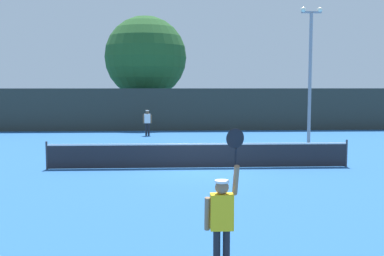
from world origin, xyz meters
name	(u,v)px	position (x,y,z in m)	size (l,w,h in m)	color
ground_plane	(199,168)	(0.00, 0.00, 0.00)	(120.00, 120.00, 0.00)	#235693
tennis_net	(199,155)	(0.00, 0.00, 0.51)	(11.66, 0.08, 1.07)	#232328
perimeter_fence	(185,110)	(0.00, 15.16, 1.49)	(34.38, 0.12, 2.98)	#2D332D
player_serving	(222,213)	(-0.29, -10.37, 1.08)	(0.68, 0.39, 2.48)	yellow
player_receiving	(147,120)	(-2.51, 11.93, 0.99)	(0.57, 0.24, 1.61)	white
tennis_ball	(262,161)	(2.73, 1.27, 0.03)	(0.07, 0.07, 0.07)	#CCE033
light_pole	(310,66)	(6.53, 7.42, 4.24)	(1.18, 0.28, 7.37)	gray
large_tree	(146,57)	(-2.93, 19.10, 5.37)	(6.34, 6.34, 8.55)	brown
parked_car_near	(209,113)	(2.33, 22.47, 0.78)	(2.12, 4.29, 1.69)	red
parked_car_mid	(296,113)	(9.93, 22.55, 0.78)	(2.37, 4.39, 1.69)	red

